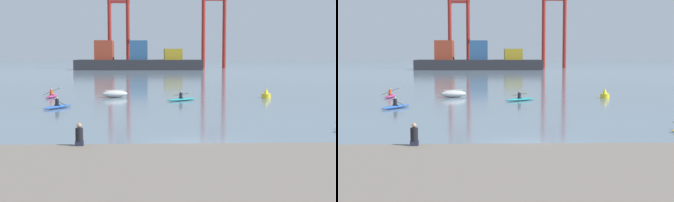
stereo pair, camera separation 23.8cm
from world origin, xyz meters
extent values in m
plane|color=slate|center=(0.00, 0.00, 0.00)|extent=(800.00, 800.00, 0.00)
cube|color=#28282D|center=(-5.18, 118.91, 1.43)|extent=(36.08, 11.94, 2.86)
cube|color=#993823|center=(-15.10, 118.91, 5.62)|extent=(5.05, 8.35, 5.52)
cube|color=#2D5684|center=(-5.18, 118.91, 5.61)|extent=(5.05, 8.35, 5.48)
cube|color=#B29323|center=(4.74, 118.91, 4.44)|extent=(5.05, 8.35, 3.15)
cylinder|color=maroon|center=(-14.58, 132.09, 12.27)|extent=(1.20, 1.20, 24.55)
cylinder|color=maroon|center=(-8.83, 132.09, 12.27)|extent=(1.20, 1.20, 24.55)
cube|color=maroon|center=(-11.71, 132.09, 20.86)|extent=(6.96, 0.90, 0.90)
cylinder|color=maroon|center=(15.30, 134.49, 12.94)|extent=(1.20, 1.20, 25.88)
cylinder|color=maroon|center=(22.06, 134.49, 12.94)|extent=(1.20, 1.20, 25.88)
ellipsoid|color=beige|center=(-5.75, 26.60, 0.35)|extent=(2.78, 1.68, 0.70)
cube|color=beige|center=(-5.75, 26.60, 0.73)|extent=(1.91, 0.51, 0.06)
cylinder|color=yellow|center=(9.48, 25.02, 0.23)|extent=(0.90, 0.90, 0.45)
cone|color=yellow|center=(9.48, 25.02, 0.73)|extent=(0.50, 0.49, 0.55)
ellipsoid|color=#C13384|center=(-12.16, 26.60, 0.13)|extent=(0.88, 3.44, 0.26)
torus|color=black|center=(-12.17, 26.50, 0.27)|extent=(0.53, 0.53, 0.05)
cylinder|color=#DB471E|center=(-12.17, 26.50, 0.51)|extent=(0.30, 0.30, 0.50)
sphere|color=tan|center=(-12.17, 26.50, 0.86)|extent=(0.19, 0.19, 0.19)
cylinder|color=black|center=(-12.16, 26.55, 0.61)|extent=(1.96, 0.20, 0.81)
ellipsoid|color=silver|center=(-13.13, 26.63, 0.22)|extent=(0.21, 0.06, 0.17)
ellipsoid|color=silver|center=(-11.19, 26.47, 1.00)|extent=(0.21, 0.06, 0.17)
ellipsoid|color=#2856B2|center=(-9.65, 16.37, 0.13)|extent=(2.17, 3.27, 0.26)
torus|color=black|center=(-9.70, 16.28, 0.27)|extent=(0.67, 0.67, 0.05)
cylinder|color=black|center=(-9.70, 16.28, 0.51)|extent=(0.30, 0.30, 0.50)
sphere|color=tan|center=(-9.70, 16.28, 0.86)|extent=(0.19, 0.19, 0.19)
cylinder|color=black|center=(-9.67, 16.32, 0.61)|extent=(1.74, 0.98, 0.78)
ellipsoid|color=yellow|center=(-10.53, 16.80, 0.99)|extent=(0.20, 0.14, 0.17)
ellipsoid|color=yellow|center=(-8.81, 15.85, 0.23)|extent=(0.20, 0.14, 0.17)
ellipsoid|color=teal|center=(0.83, 22.50, 0.13)|extent=(3.13, 2.45, 0.26)
torus|color=black|center=(0.75, 22.44, 0.27)|extent=(0.68, 0.68, 0.05)
cylinder|color=#23232D|center=(0.75, 22.44, 0.51)|extent=(0.30, 0.30, 0.50)
sphere|color=tan|center=(0.75, 22.44, 0.86)|extent=(0.19, 0.19, 0.19)
cylinder|color=black|center=(0.79, 22.47, 0.61)|extent=(1.23, 1.72, 0.35)
ellipsoid|color=yellow|center=(0.19, 23.32, 0.45)|extent=(0.14, 0.18, 0.14)
ellipsoid|color=yellow|center=(1.39, 21.62, 0.77)|extent=(0.14, 0.18, 0.14)
ellipsoid|color=silver|center=(8.85, 4.98, 0.36)|extent=(0.15, 0.19, 0.15)
cube|color=#23283D|center=(-5.00, -4.24, 0.87)|extent=(0.32, 0.28, 0.18)
cylinder|color=black|center=(-5.00, -4.24, 1.22)|extent=(0.30, 0.30, 0.52)
sphere|color=tan|center=(-5.00, -4.24, 1.58)|extent=(0.19, 0.19, 0.19)
camera|label=1|loc=(-2.25, -23.29, 4.34)|focal=52.23mm
camera|label=2|loc=(-2.02, -23.30, 4.34)|focal=52.23mm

